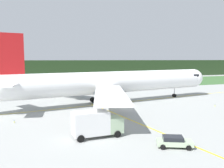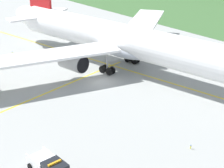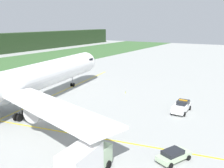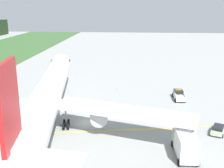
% 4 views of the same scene
% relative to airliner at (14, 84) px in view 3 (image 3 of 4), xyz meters
% --- Properties ---
extents(ground, '(320.00, 320.00, 0.00)m').
position_rel_airliner_xyz_m(ground, '(0.06, -6.62, -4.77)').
color(ground, '#979A97').
extents(taxiway_centerline_main, '(75.88, 12.57, 0.01)m').
position_rel_airliner_xyz_m(taxiway_centerline_main, '(0.75, 0.12, -4.77)').
color(taxiway_centerline_main, yellow).
rests_on(taxiway_centerline_main, ground).
extents(taxiway_centerline_spur, '(6.66, 39.33, 0.01)m').
position_rel_airliner_xyz_m(taxiway_centerline_spur, '(-1.45, -18.25, -4.77)').
color(taxiway_centerline_spur, yellow).
rests_on(taxiway_centerline_spur, ground).
extents(airliner, '(57.08, 45.14, 14.88)m').
position_rel_airliner_xyz_m(airliner, '(0.00, 0.00, 0.00)').
color(airliner, white).
rests_on(airliner, ground).
extents(ops_pickup_truck, '(5.41, 2.34, 1.94)m').
position_rel_airliner_xyz_m(ops_pickup_truck, '(14.21, -24.17, -3.87)').
color(ops_pickup_truck, white).
rests_on(ops_pickup_truck, ground).
extents(catering_truck, '(6.58, 2.88, 3.60)m').
position_rel_airliner_xyz_m(catering_truck, '(-9.75, -21.47, -2.96)').
color(catering_truck, '#9DB694').
rests_on(catering_truck, ground).
extents(staff_car, '(4.39, 3.23, 1.30)m').
position_rel_airliner_xyz_m(staff_car, '(-2.22, -27.91, -4.07)').
color(staff_car, '#A7BD9A').
rests_on(staff_car, ground).
extents(taxiway_edge_light_east, '(0.12, 0.12, 0.49)m').
position_rel_airliner_xyz_m(taxiway_edge_light_east, '(19.88, -10.51, -4.51)').
color(taxiway_edge_light_east, yellow).
rests_on(taxiway_edge_light_east, ground).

